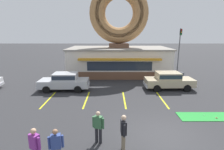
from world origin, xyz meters
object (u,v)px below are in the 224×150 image
object	(u,v)px
golf_ball	(204,115)
car_champagne	(169,80)
pedestrian_leather_jacket_man	(35,146)
trash_bin	(181,76)
traffic_light_pole	(180,43)
pedestrian_blue_sweater_man	(56,146)
pedestrian_clipboard_woman	(123,131)
car_silver	(64,81)
pedestrian_hooded_kid	(98,126)

from	to	relation	value
golf_ball	car_champagne	size ratio (longest dim) A/B	0.01
car_champagne	pedestrian_leather_jacket_man	world-z (taller)	pedestrian_leather_jacket_man
trash_bin	traffic_light_pole	bearing A→B (deg)	72.18
pedestrian_blue_sweater_man	pedestrian_clipboard_woman	bearing A→B (deg)	18.43
car_champagne	pedestrian_blue_sweater_man	size ratio (longest dim) A/B	2.91
car_champagne	pedestrian_clipboard_woman	distance (m)	10.09
pedestrian_blue_sweater_man	traffic_light_pole	bearing A→B (deg)	59.17
golf_ball	pedestrian_clipboard_woman	xyz separation A→B (m)	(-5.36, -3.35, 0.90)
traffic_light_pole	pedestrian_clipboard_woman	bearing A→B (deg)	-116.06
pedestrian_clipboard_woman	trash_bin	xyz separation A→B (m)	(7.12, 11.76, -0.45)
golf_ball	pedestrian_leather_jacket_man	bearing A→B (deg)	-153.82
pedestrian_leather_jacket_man	traffic_light_pole	bearing A→B (deg)	57.72
pedestrian_leather_jacket_man	pedestrian_clipboard_woman	world-z (taller)	pedestrian_clipboard_woman
trash_bin	golf_ball	bearing A→B (deg)	-101.83
car_silver	car_champagne	distance (m)	9.64
pedestrian_clipboard_woman	pedestrian_hooded_kid	bearing A→B (deg)	154.09
pedestrian_blue_sweater_man	car_champagne	bearing A→B (deg)	52.60
golf_ball	pedestrian_hooded_kid	world-z (taller)	pedestrian_hooded_kid
pedestrian_blue_sweater_man	trash_bin	world-z (taller)	pedestrian_blue_sweater_man
car_silver	car_champagne	world-z (taller)	same
car_champagne	pedestrian_hooded_kid	xyz separation A→B (m)	(-5.95, -8.32, 0.02)
pedestrian_hooded_kid	pedestrian_leather_jacket_man	xyz separation A→B (m)	(-2.31, -1.54, 0.03)
pedestrian_hooded_kid	trash_bin	bearing A→B (deg)	53.56
car_champagne	pedestrian_hooded_kid	bearing A→B (deg)	-125.54
pedestrian_leather_jacket_man	trash_bin	bearing A→B (deg)	50.30
car_silver	pedestrian_leather_jacket_man	distance (m)	9.63
golf_ball	pedestrian_blue_sweater_man	world-z (taller)	pedestrian_blue_sweater_man
car_champagne	trash_bin	world-z (taller)	car_champagne
car_champagne	pedestrian_blue_sweater_man	bearing A→B (deg)	-127.40
golf_ball	pedestrian_blue_sweater_man	bearing A→B (deg)	-152.15
car_champagne	trash_bin	xyz separation A→B (m)	(2.32, 2.88, -0.37)
pedestrian_blue_sweater_man	pedestrian_clipboard_woman	size ratio (longest dim) A/B	0.92
pedestrian_hooded_kid	trash_bin	xyz separation A→B (m)	(8.27, 11.20, -0.40)
golf_ball	pedestrian_leather_jacket_man	distance (m)	9.86
car_silver	pedestrian_leather_jacket_man	world-z (taller)	pedestrian_leather_jacket_man
car_silver	pedestrian_blue_sweater_man	distance (m)	9.69
pedestrian_blue_sweater_man	pedestrian_clipboard_woman	distance (m)	2.82
pedestrian_blue_sweater_man	pedestrian_clipboard_woman	xyz separation A→B (m)	(2.68, 0.89, 0.09)
pedestrian_blue_sweater_man	trash_bin	bearing A→B (deg)	52.25
pedestrian_clipboard_woman	trash_bin	size ratio (longest dim) A/B	1.76
golf_ball	pedestrian_hooded_kid	size ratio (longest dim) A/B	0.03
golf_ball	trash_bin	world-z (taller)	trash_bin
pedestrian_hooded_kid	pedestrian_clipboard_woman	bearing A→B (deg)	-25.91
car_silver	pedestrian_hooded_kid	distance (m)	8.80
pedestrian_leather_jacket_man	trash_bin	distance (m)	16.57
pedestrian_blue_sweater_man	pedestrian_hooded_kid	size ratio (longest dim) A/B	0.97
pedestrian_hooded_kid	trash_bin	distance (m)	13.93
pedestrian_blue_sweater_man	trash_bin	distance (m)	16.00
pedestrian_clipboard_woman	traffic_light_pole	world-z (taller)	traffic_light_pole
car_champagne	golf_ball	bearing A→B (deg)	-84.19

